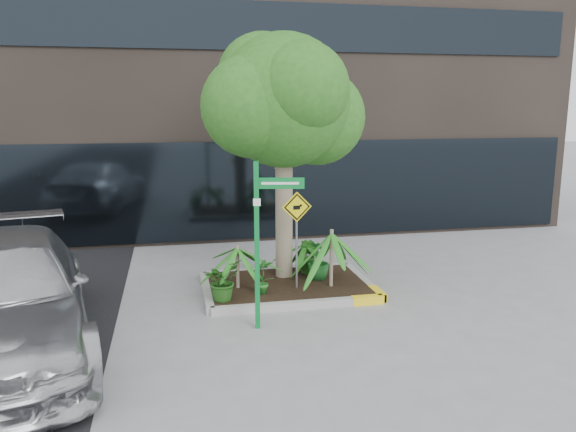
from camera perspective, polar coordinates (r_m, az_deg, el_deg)
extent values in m
plane|color=gray|center=(11.01, -0.80, -8.08)|extent=(80.00, 80.00, 0.00)
cube|color=#9E9E99|center=(12.33, -1.13, -5.58)|extent=(3.20, 0.15, 0.15)
cube|color=#9E9E99|center=(10.28, 1.17, -9.05)|extent=(3.20, 0.15, 0.15)
cube|color=#9E9E99|center=(11.10, -8.28, -7.62)|extent=(0.15, 2.20, 0.15)
cube|color=#9E9E99|center=(11.71, 7.65, -6.59)|extent=(0.15, 2.20, 0.15)
cube|color=yellow|center=(10.64, 8.09, -8.47)|extent=(0.60, 0.17, 0.15)
cube|color=black|center=(11.28, -0.09, -6.94)|extent=(3.05, 2.05, 0.06)
cylinder|color=gray|center=(11.39, -0.41, 1.12)|extent=(0.35, 0.35, 3.28)
cylinder|color=gray|center=(11.26, 0.13, 7.18)|extent=(0.62, 0.17, 1.07)
sphere|color=#245C1A|center=(11.21, -0.43, 11.63)|extent=(2.62, 2.62, 2.62)
sphere|color=#245C1A|center=(11.71, 2.98, 10.00)|extent=(1.97, 1.97, 1.97)
sphere|color=#245C1A|center=(10.89, -3.65, 11.05)|extent=(1.97, 1.97, 1.97)
sphere|color=#245C1A|center=(10.62, 1.48, 12.83)|extent=(1.75, 1.75, 1.75)
sphere|color=#245C1A|center=(11.70, -2.60, 13.75)|extent=(1.86, 1.86, 1.86)
cylinder|color=gray|center=(10.96, 4.43, -4.26)|extent=(0.07, 0.07, 1.13)
cylinder|color=gray|center=(10.91, -5.16, -5.13)|extent=(0.07, 0.07, 0.85)
cylinder|color=gray|center=(11.83, 1.79, -4.23)|extent=(0.07, 0.07, 0.67)
imported|color=silver|center=(9.40, -26.96, -7.35)|extent=(3.52, 6.17, 1.68)
imported|color=#205017|center=(10.28, -6.68, -6.52)|extent=(0.94, 0.94, 0.74)
imported|color=#1D6225|center=(11.43, 3.11, -4.47)|extent=(0.61, 0.61, 0.80)
imported|color=#236A21|center=(10.55, -2.55, -6.10)|extent=(0.42, 0.42, 0.70)
imported|color=#26671D|center=(11.79, 2.08, -4.05)|extent=(0.58, 0.58, 0.77)
cube|color=#0B7C30|center=(9.08, -3.17, -3.17)|extent=(0.09, 0.09, 2.77)
cube|color=#0B7C30|center=(8.87, -0.81, 3.35)|extent=(0.76, 0.17, 0.18)
cube|color=#0B7C30|center=(9.23, -3.16, 4.88)|extent=(0.17, 0.76, 0.18)
cube|color=white|center=(8.86, -0.79, 3.34)|extent=(0.58, 0.12, 0.04)
cube|color=white|center=(9.22, -3.25, 4.88)|extent=(0.12, 0.58, 0.04)
cube|color=white|center=(8.88, -3.18, 1.41)|extent=(0.12, 0.03, 0.12)
cylinder|color=slate|center=(10.75, 0.88, -2.89)|extent=(0.05, 0.07, 1.74)
cube|color=yellow|center=(10.57, 0.91, 0.93)|extent=(0.58, 0.07, 0.58)
cube|color=black|center=(10.56, 0.92, 0.92)|extent=(0.52, 0.05, 0.52)
cube|color=yellow|center=(10.56, 0.93, 0.92)|extent=(0.44, 0.04, 0.44)
cube|color=black|center=(10.56, 0.88, 0.86)|extent=(0.14, 0.01, 0.08)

